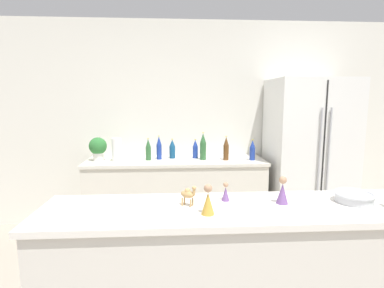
{
  "coord_description": "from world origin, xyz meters",
  "views": [
    {
      "loc": [
        -0.33,
        -1.09,
        1.57
      ],
      "look_at": [
        -0.17,
        1.44,
        1.2
      ],
      "focal_mm": 28.0,
      "sensor_mm": 36.0,
      "label": 1
    }
  ],
  "objects_px": {
    "refrigerator": "(308,157)",
    "back_bottle_4": "(203,147)",
    "back_bottle_5": "(159,148)",
    "wise_man_figurine_purple": "(226,193)",
    "wise_man_figurine_crimson": "(282,192)",
    "paper_towel_roll": "(117,150)",
    "back_bottle_1": "(226,149)",
    "wise_man_figurine_blue": "(208,201)",
    "potted_plant": "(98,148)",
    "fruit_bowl": "(354,197)",
    "back_bottle_2": "(148,150)",
    "camel_figurine": "(188,194)",
    "back_bottle_6": "(252,150)",
    "back_bottle_3": "(172,149)",
    "back_bottle_0": "(195,149)"
  },
  "relations": [
    {
      "from": "refrigerator",
      "to": "paper_towel_roll",
      "type": "distance_m",
      "value": 2.25
    },
    {
      "from": "potted_plant",
      "to": "camel_figurine",
      "type": "distance_m",
      "value": 2.09
    },
    {
      "from": "camel_figurine",
      "to": "back_bottle_0",
      "type": "bearing_deg",
      "value": 84.65
    },
    {
      "from": "back_bottle_5",
      "to": "wise_man_figurine_blue",
      "type": "height_order",
      "value": "back_bottle_5"
    },
    {
      "from": "paper_towel_roll",
      "to": "wise_man_figurine_purple",
      "type": "bearing_deg",
      "value": -61.04
    },
    {
      "from": "paper_towel_roll",
      "to": "back_bottle_1",
      "type": "xyz_separation_m",
      "value": [
        1.26,
        -0.0,
        0.0
      ]
    },
    {
      "from": "back_bottle_0",
      "to": "back_bottle_5",
      "type": "distance_m",
      "value": 0.44
    },
    {
      "from": "potted_plant",
      "to": "back_bottle_2",
      "type": "relative_size",
      "value": 1.07
    },
    {
      "from": "wise_man_figurine_purple",
      "to": "back_bottle_0",
      "type": "bearing_deg",
      "value": 91.35
    },
    {
      "from": "back_bottle_2",
      "to": "wise_man_figurine_crimson",
      "type": "bearing_deg",
      "value": -63.55
    },
    {
      "from": "back_bottle_2",
      "to": "back_bottle_5",
      "type": "bearing_deg",
      "value": 17.89
    },
    {
      "from": "back_bottle_1",
      "to": "back_bottle_3",
      "type": "height_order",
      "value": "back_bottle_1"
    },
    {
      "from": "back_bottle_1",
      "to": "back_bottle_2",
      "type": "relative_size",
      "value": 1.11
    },
    {
      "from": "back_bottle_4",
      "to": "back_bottle_6",
      "type": "relative_size",
      "value": 1.32
    },
    {
      "from": "paper_towel_roll",
      "to": "back_bottle_1",
      "type": "relative_size",
      "value": 0.95
    },
    {
      "from": "back_bottle_5",
      "to": "wise_man_figurine_purple",
      "type": "relative_size",
      "value": 2.49
    },
    {
      "from": "potted_plant",
      "to": "wise_man_figurine_purple",
      "type": "xyz_separation_m",
      "value": [
        1.18,
        -1.78,
        -0.0
      ]
    },
    {
      "from": "potted_plant",
      "to": "back_bottle_1",
      "type": "xyz_separation_m",
      "value": [
        1.49,
        -0.05,
        -0.02
      ]
    },
    {
      "from": "potted_plant",
      "to": "back_bottle_0",
      "type": "distance_m",
      "value": 1.14
    },
    {
      "from": "back_bottle_2",
      "to": "back_bottle_4",
      "type": "xyz_separation_m",
      "value": [
        0.64,
        -0.01,
        0.03
      ]
    },
    {
      "from": "refrigerator",
      "to": "wise_man_figurine_crimson",
      "type": "bearing_deg",
      "value": -118.61
    },
    {
      "from": "refrigerator",
      "to": "back_bottle_0",
      "type": "bearing_deg",
      "value": 173.45
    },
    {
      "from": "refrigerator",
      "to": "camel_figurine",
      "type": "relative_size",
      "value": 15.1
    },
    {
      "from": "refrigerator",
      "to": "back_bottle_4",
      "type": "distance_m",
      "value": 1.26
    },
    {
      "from": "back_bottle_4",
      "to": "wise_man_figurine_crimson",
      "type": "distance_m",
      "value": 1.86
    },
    {
      "from": "potted_plant",
      "to": "camel_figurine",
      "type": "xyz_separation_m",
      "value": [
        0.95,
        -1.85,
        0.02
      ]
    },
    {
      "from": "refrigerator",
      "to": "back_bottle_2",
      "type": "bearing_deg",
      "value": 178.08
    },
    {
      "from": "refrigerator",
      "to": "paper_towel_roll",
      "type": "xyz_separation_m",
      "value": [
        -2.25,
        0.01,
        0.11
      ]
    },
    {
      "from": "back_bottle_2",
      "to": "back_bottle_6",
      "type": "distance_m",
      "value": 1.22
    },
    {
      "from": "back_bottle_4",
      "to": "back_bottle_5",
      "type": "relative_size",
      "value": 1.15
    },
    {
      "from": "paper_towel_roll",
      "to": "back_bottle_5",
      "type": "xyz_separation_m",
      "value": [
        0.48,
        0.09,
        0.0
      ]
    },
    {
      "from": "back_bottle_1",
      "to": "wise_man_figurine_blue",
      "type": "bearing_deg",
      "value": -102.71
    },
    {
      "from": "potted_plant",
      "to": "back_bottle_2",
      "type": "xyz_separation_m",
      "value": [
        0.58,
        -0.0,
        -0.03
      ]
    },
    {
      "from": "fruit_bowl",
      "to": "wise_man_figurine_purple",
      "type": "distance_m",
      "value": 0.75
    },
    {
      "from": "potted_plant",
      "to": "back_bottle_3",
      "type": "distance_m",
      "value": 0.86
    },
    {
      "from": "back_bottle_1",
      "to": "back_bottle_2",
      "type": "xyz_separation_m",
      "value": [
        -0.91,
        0.05,
        -0.01
      ]
    },
    {
      "from": "back_bottle_3",
      "to": "camel_figurine",
      "type": "distance_m",
      "value": 1.95
    },
    {
      "from": "back_bottle_6",
      "to": "wise_man_figurine_crimson",
      "type": "distance_m",
      "value": 1.8
    },
    {
      "from": "wise_man_figurine_crimson",
      "to": "wise_man_figurine_purple",
      "type": "distance_m",
      "value": 0.33
    },
    {
      "from": "potted_plant",
      "to": "back_bottle_5",
      "type": "height_order",
      "value": "back_bottle_5"
    },
    {
      "from": "wise_man_figurine_crimson",
      "to": "potted_plant",
      "type": "bearing_deg",
      "value": 128.98
    },
    {
      "from": "back_bottle_3",
      "to": "camel_figurine",
      "type": "bearing_deg",
      "value": -87.18
    },
    {
      "from": "refrigerator",
      "to": "back_bottle_5",
      "type": "bearing_deg",
      "value": 176.66
    },
    {
      "from": "back_bottle_1",
      "to": "back_bottle_2",
      "type": "height_order",
      "value": "back_bottle_1"
    },
    {
      "from": "fruit_bowl",
      "to": "camel_figurine",
      "type": "bearing_deg",
      "value": -179.99
    },
    {
      "from": "refrigerator",
      "to": "camel_figurine",
      "type": "xyz_separation_m",
      "value": [
        -1.52,
        -1.79,
        0.14
      ]
    },
    {
      "from": "back_bottle_5",
      "to": "back_bottle_6",
      "type": "distance_m",
      "value": 1.1
    },
    {
      "from": "wise_man_figurine_crimson",
      "to": "back_bottle_1",
      "type": "bearing_deg",
      "value": 90.33
    },
    {
      "from": "back_bottle_1",
      "to": "back_bottle_3",
      "type": "distance_m",
      "value": 0.65
    },
    {
      "from": "back_bottle_1",
      "to": "back_bottle_4",
      "type": "xyz_separation_m",
      "value": [
        -0.27,
        0.04,
        0.02
      ]
    }
  ]
}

